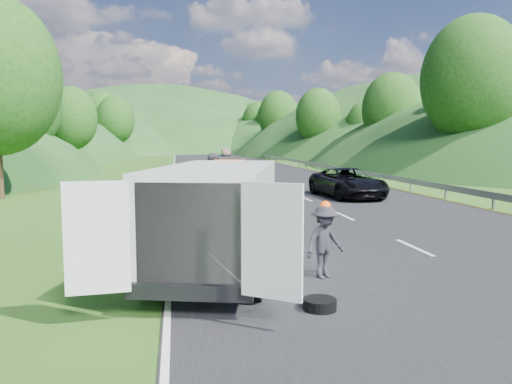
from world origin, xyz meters
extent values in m
plane|color=#38661E|center=(0.00, 0.00, 0.00)|extent=(320.00, 320.00, 0.00)
cube|color=black|center=(3.00, 40.00, 0.01)|extent=(14.00, 200.00, 0.02)
cube|color=gray|center=(10.30, 52.50, 0.00)|extent=(0.06, 140.00, 1.52)
cylinder|color=black|center=(-2.11, 6.30, 0.45)|extent=(0.55, 0.95, 0.90)
cylinder|color=black|center=(-0.48, 5.81, 0.45)|extent=(0.55, 0.95, 0.90)
cylinder|color=black|center=(-3.13, 2.86, 0.45)|extent=(0.55, 0.95, 0.90)
cylinder|color=black|center=(-1.50, 2.38, 0.45)|extent=(0.55, 0.95, 0.90)
cube|color=yellow|center=(-1.51, 5.33, 1.30)|extent=(2.25, 1.92, 1.70)
cube|color=yellow|center=(-2.09, 3.39, 1.08)|extent=(2.75, 3.48, 1.16)
cube|color=black|center=(-2.09, 3.39, 1.70)|extent=(2.75, 3.48, 0.09)
cube|color=black|center=(-1.21, 6.36, 0.81)|extent=(2.02, 1.54, 0.63)
cube|color=black|center=(-1.06, 6.87, 0.63)|extent=(1.86, 0.71, 0.45)
cube|color=yellow|center=(-1.12, 6.66, 1.39)|extent=(1.92, 1.18, 0.98)
cube|color=orange|center=(-1.51, 5.33, 2.20)|extent=(1.27, 0.57, 0.14)
cube|color=black|center=(-1.34, 5.93, 1.61)|extent=(1.65, 0.55, 0.81)
cylinder|color=black|center=(-3.25, -1.74, 0.44)|extent=(0.54, 0.94, 0.88)
cylinder|color=black|center=(-1.33, -2.24, 0.44)|extent=(0.54, 0.94, 0.88)
cylinder|color=black|center=(-4.19, -5.38, 0.44)|extent=(0.54, 0.94, 0.88)
cylinder|color=black|center=(-2.27, -5.88, 0.44)|extent=(0.54, 0.94, 0.88)
cube|color=silver|center=(-2.79, -3.92, 1.49)|extent=(3.63, 6.13, 2.04)
cube|color=silver|center=(-2.03, -0.98, 1.05)|extent=(2.39, 1.52, 1.11)
cube|color=black|center=(-2.08, -1.19, 1.93)|extent=(2.07, 0.87, 0.92)
cube|color=black|center=(-3.49, -6.65, 1.49)|extent=(1.85, 0.58, 1.77)
cube|color=silver|center=(-5.01, -6.77, 1.49)|extent=(1.05, 0.17, 1.88)
cube|color=silver|center=(-2.23, -7.49, 1.49)|extent=(0.90, 0.65, 1.88)
cube|color=black|center=(-3.52, -6.75, 0.50)|extent=(2.18, 0.71, 0.28)
imported|color=white|center=(-2.72, -0.16, 0.00)|extent=(0.52, 0.67, 1.69)
imported|color=tan|center=(-2.68, 0.41, 0.00)|extent=(0.65, 0.67, 1.08)
imported|color=black|center=(-0.46, -4.62, 0.00)|extent=(1.22, 1.04, 1.64)
cube|color=#605848|center=(-5.30, 0.20, 0.32)|extent=(0.44, 0.31, 0.64)
cylinder|color=black|center=(-1.17, -6.64, 0.00)|extent=(0.61, 0.61, 0.20)
imported|color=black|center=(5.37, 10.36, 0.00)|extent=(3.13, 5.87, 1.57)
imported|color=#47454A|center=(1.71, 57.89, 0.00)|extent=(1.51, 3.75, 1.28)
imported|color=brown|center=(5.71, 79.13, 0.00)|extent=(1.44, 4.13, 1.36)
imported|color=#AF576A|center=(1.74, 92.21, 0.00)|extent=(1.82, 4.48, 1.30)
camera|label=1|loc=(-3.71, -15.14, 3.10)|focal=35.00mm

